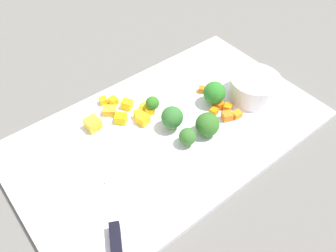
% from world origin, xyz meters
% --- Properties ---
extents(ground_plane, '(4.00, 4.00, 0.00)m').
position_xyz_m(ground_plane, '(0.00, 0.00, 0.00)').
color(ground_plane, slate).
extents(cutting_board, '(0.53, 0.31, 0.01)m').
position_xyz_m(cutting_board, '(0.00, 0.00, 0.01)').
color(cutting_board, white).
rests_on(cutting_board, ground_plane).
extents(prep_bowl, '(0.09, 0.09, 0.04)m').
position_xyz_m(prep_bowl, '(0.18, -0.03, 0.03)').
color(prep_bowl, white).
rests_on(prep_bowl, cutting_board).
extents(chef_knife, '(0.15, 0.27, 0.02)m').
position_xyz_m(chef_knife, '(-0.16, -0.08, 0.02)').
color(chef_knife, silver).
rests_on(chef_knife, cutting_board).
extents(carrot_dice_0, '(0.02, 0.02, 0.01)m').
position_xyz_m(carrot_dice_0, '(0.10, -0.04, 0.02)').
color(carrot_dice_0, orange).
rests_on(carrot_dice_0, cutting_board).
extents(carrot_dice_1, '(0.02, 0.02, 0.01)m').
position_xyz_m(carrot_dice_1, '(0.12, -0.03, 0.02)').
color(carrot_dice_1, orange).
rests_on(carrot_dice_1, cutting_board).
extents(carrot_dice_2, '(0.02, 0.02, 0.01)m').
position_xyz_m(carrot_dice_2, '(0.11, 0.04, 0.02)').
color(carrot_dice_2, orange).
rests_on(carrot_dice_2, cutting_board).
extents(carrot_dice_3, '(0.02, 0.02, 0.01)m').
position_xyz_m(carrot_dice_3, '(0.11, -0.02, 0.02)').
color(carrot_dice_3, orange).
rests_on(carrot_dice_3, cutting_board).
extents(carrot_dice_4, '(0.02, 0.02, 0.01)m').
position_xyz_m(carrot_dice_4, '(0.09, -0.02, 0.02)').
color(carrot_dice_4, orange).
rests_on(carrot_dice_4, cutting_board).
extents(carrot_dice_5, '(0.02, 0.01, 0.01)m').
position_xyz_m(carrot_dice_5, '(0.11, -0.05, 0.02)').
color(carrot_dice_5, orange).
rests_on(carrot_dice_5, cutting_board).
extents(pepper_dice_0, '(0.01, 0.01, 0.01)m').
position_xyz_m(pepper_dice_0, '(-0.00, 0.07, 0.02)').
color(pepper_dice_0, yellow).
rests_on(pepper_dice_0, cutting_board).
extents(pepper_dice_1, '(0.02, 0.02, 0.02)m').
position_xyz_m(pepper_dice_1, '(-0.10, 0.08, 0.02)').
color(pepper_dice_1, yellow).
rests_on(pepper_dice_1, cutting_board).
extents(pepper_dice_2, '(0.03, 0.03, 0.02)m').
position_xyz_m(pepper_dice_2, '(-0.05, 0.07, 0.02)').
color(pepper_dice_2, yellow).
rests_on(pepper_dice_2, cutting_board).
extents(pepper_dice_3, '(0.02, 0.02, 0.02)m').
position_xyz_m(pepper_dice_3, '(-0.02, 0.09, 0.02)').
color(pepper_dice_3, yellow).
rests_on(pepper_dice_3, cutting_board).
extents(pepper_dice_4, '(0.02, 0.02, 0.02)m').
position_xyz_m(pepper_dice_4, '(-0.02, 0.04, 0.02)').
color(pepper_dice_4, yellow).
rests_on(pepper_dice_4, cutting_board).
extents(pepper_dice_5, '(0.02, 0.02, 0.01)m').
position_xyz_m(pepper_dice_5, '(-0.05, 0.13, 0.02)').
color(pepper_dice_5, yellow).
rests_on(pepper_dice_5, cutting_board).
extents(pepper_dice_6, '(0.02, 0.02, 0.01)m').
position_xyz_m(pepper_dice_6, '(-0.00, 0.05, 0.02)').
color(pepper_dice_6, yellow).
rests_on(pepper_dice_6, cutting_board).
extents(pepper_dice_7, '(0.02, 0.02, 0.01)m').
position_xyz_m(pepper_dice_7, '(-0.04, 0.11, 0.02)').
color(pepper_dice_7, yellow).
rests_on(pepper_dice_7, cutting_board).
extents(pepper_dice_8, '(0.03, 0.03, 0.02)m').
position_xyz_m(pepper_dice_8, '(-0.06, 0.09, 0.02)').
color(pepper_dice_8, yellow).
rests_on(pepper_dice_8, cutting_board).
extents(pepper_dice_9, '(0.02, 0.02, 0.02)m').
position_xyz_m(pepper_dice_9, '(-0.02, 0.05, 0.02)').
color(pepper_dice_9, yellow).
rests_on(pepper_dice_9, cutting_board).
extents(broccoli_floret_0, '(0.04, 0.04, 0.04)m').
position_xyz_m(broccoli_floret_0, '(0.01, -0.00, 0.04)').
color(broccoli_floret_0, '#88AF60').
rests_on(broccoli_floret_0, cutting_board).
extents(broccoli_floret_1, '(0.02, 0.02, 0.03)m').
position_xyz_m(broccoli_floret_1, '(0.01, 0.05, 0.03)').
color(broccoli_floret_1, '#88B35E').
rests_on(broccoli_floret_1, cutting_board).
extents(broccoli_floret_2, '(0.03, 0.03, 0.03)m').
position_xyz_m(broccoli_floret_2, '(0.01, -0.04, 0.03)').
color(broccoli_floret_2, '#94B954').
rests_on(broccoli_floret_2, cutting_board).
extents(broccoli_floret_3, '(0.04, 0.04, 0.04)m').
position_xyz_m(broccoli_floret_3, '(0.05, -0.05, 0.03)').
color(broccoli_floret_3, '#80B768').
rests_on(broccoli_floret_3, cutting_board).
extents(broccoli_floret_4, '(0.04, 0.04, 0.05)m').
position_xyz_m(broccoli_floret_4, '(0.11, -0.00, 0.04)').
color(broccoli_floret_4, '#85B463').
rests_on(broccoli_floret_4, cutting_board).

